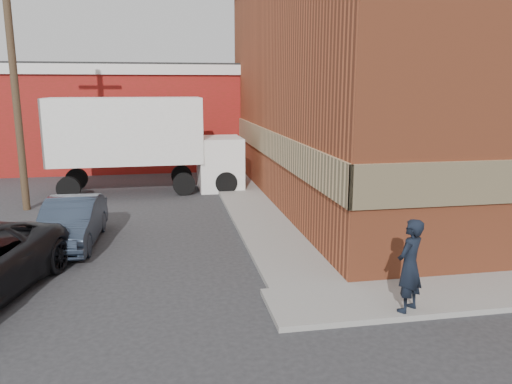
{
  "coord_description": "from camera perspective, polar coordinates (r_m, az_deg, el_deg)",
  "views": [
    {
      "loc": [
        -2.41,
        -9.96,
        4.42
      ],
      "look_at": [
        -0.17,
        2.31,
        1.78
      ],
      "focal_mm": 35.0,
      "sensor_mm": 36.0,
      "label": 1
    }
  ],
  "objects": [
    {
      "name": "box_truck",
      "position": [
        21.59,
        -12.51,
        6.03
      ],
      "size": [
        8.09,
        2.59,
        3.98
      ],
      "rotation": [
        0.0,
        0.0,
        0.01
      ],
      "color": "white",
      "rests_on": "ground"
    },
    {
      "name": "brick_building",
      "position": [
        21.87,
        20.03,
        11.95
      ],
      "size": [
        14.25,
        18.25,
        9.36
      ],
      "color": "#A24929",
      "rests_on": "ground"
    },
    {
      "name": "sedan",
      "position": [
        15.05,
        -20.35,
        -3.25
      ],
      "size": [
        1.57,
        4.09,
        1.33
      ],
      "primitive_type": "imported",
      "rotation": [
        0.0,
        0.0,
        -0.04
      ],
      "color": "#2D394B",
      "rests_on": "ground"
    },
    {
      "name": "utility_pole",
      "position": [
        19.64,
        -25.93,
        11.74
      ],
      "size": [
        2.0,
        0.26,
        9.0
      ],
      "color": "#483624",
      "rests_on": "ground"
    },
    {
      "name": "warehouse",
      "position": [
        30.22,
        -17.33,
        8.38
      ],
      "size": [
        16.3,
        8.3,
        5.6
      ],
      "color": "maroon",
      "rests_on": "ground"
    },
    {
      "name": "sidewalk_west",
      "position": [
        19.69,
        -1.28,
        -0.83
      ],
      "size": [
        1.8,
        18.0,
        0.12
      ],
      "primitive_type": "cube",
      "color": "gray",
      "rests_on": "ground"
    },
    {
      "name": "man",
      "position": [
        10.14,
        17.15,
        -8.03
      ],
      "size": [
        0.81,
        0.75,
        1.85
      ],
      "primitive_type": "imported",
      "rotation": [
        0.0,
        0.0,
        3.76
      ],
      "color": "black",
      "rests_on": "sidewalk_south"
    },
    {
      "name": "ground",
      "position": [
        11.16,
        3.07,
        -11.38
      ],
      "size": [
        90.0,
        90.0,
        0.0
      ],
      "primitive_type": "plane",
      "color": "#28282B",
      "rests_on": "ground"
    }
  ]
}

